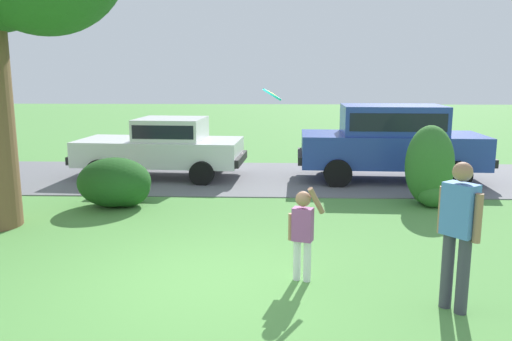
% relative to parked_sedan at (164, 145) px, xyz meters
% --- Properties ---
extents(ground_plane, '(80.00, 80.00, 0.00)m').
position_rel_parked_sedan_xyz_m(ground_plane, '(1.92, -6.94, -0.85)').
color(ground_plane, '#518E42').
extents(driveway_strip, '(28.00, 4.40, 0.02)m').
position_rel_parked_sedan_xyz_m(driveway_strip, '(1.92, -0.05, -0.84)').
color(driveway_strip, slate).
rests_on(driveway_strip, ground).
extents(shrub_near_tree, '(1.50, 1.32, 1.01)m').
position_rel_parked_sedan_xyz_m(shrub_near_tree, '(-0.30, -3.06, -0.37)').
color(shrub_near_tree, '#1E511C').
rests_on(shrub_near_tree, ground).
extents(shrub_centre_left, '(0.98, 1.02, 1.66)m').
position_rel_parked_sedan_xyz_m(shrub_centre_left, '(6.12, -2.72, -0.08)').
color(shrub_centre_left, '#33702B').
rests_on(shrub_centre_left, ground).
extents(parked_sedan, '(4.51, 2.32, 1.56)m').
position_rel_parked_sedan_xyz_m(parked_sedan, '(0.00, 0.00, 0.00)').
color(parked_sedan, white).
rests_on(parked_sedan, ground).
extents(parked_suv, '(4.77, 2.24, 1.92)m').
position_rel_parked_sedan_xyz_m(parked_suv, '(5.86, -0.24, 0.23)').
color(parked_suv, '#28429E').
rests_on(parked_suv, ground).
extents(child_thrower, '(0.48, 0.24, 1.29)m').
position_rel_parked_sedan_xyz_m(child_thrower, '(3.28, -6.82, -0.13)').
color(child_thrower, white).
rests_on(child_thrower, ground).
extents(frisbee, '(0.25, 0.28, 0.17)m').
position_rel_parked_sedan_xyz_m(frisbee, '(2.87, -6.45, 1.58)').
color(frisbee, '#1EB7B2').
extents(adult_onlooker, '(0.40, 0.44, 1.74)m').
position_rel_parked_sedan_xyz_m(adult_onlooker, '(4.98, -7.63, 0.13)').
color(adult_onlooker, '#3F3F4C').
rests_on(adult_onlooker, ground).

